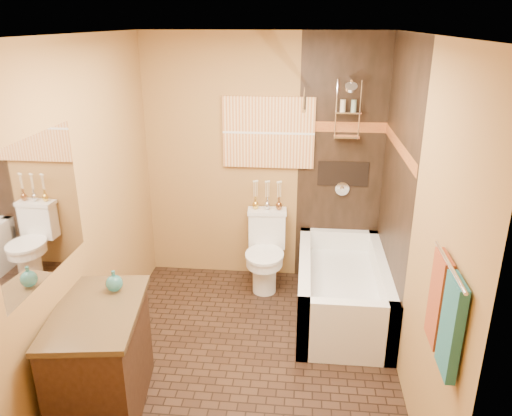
# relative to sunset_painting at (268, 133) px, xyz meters

# --- Properties ---
(floor) EXTENTS (3.00, 3.00, 0.00)m
(floor) POSITION_rel_sunset_painting_xyz_m (-0.05, -1.48, -1.55)
(floor) COLOR black
(floor) RESTS_ON ground
(wall_left) EXTENTS (0.02, 3.00, 2.50)m
(wall_left) POSITION_rel_sunset_painting_xyz_m (-1.25, -1.48, -0.30)
(wall_left) COLOR olive
(wall_left) RESTS_ON floor
(wall_right) EXTENTS (0.02, 3.00, 2.50)m
(wall_right) POSITION_rel_sunset_painting_xyz_m (1.15, -1.48, -0.30)
(wall_right) COLOR olive
(wall_right) RESTS_ON floor
(wall_back) EXTENTS (2.40, 0.02, 2.50)m
(wall_back) POSITION_rel_sunset_painting_xyz_m (-0.05, 0.02, -0.30)
(wall_back) COLOR olive
(wall_back) RESTS_ON floor
(wall_front) EXTENTS (2.40, 0.02, 2.50)m
(wall_front) POSITION_rel_sunset_painting_xyz_m (-0.05, -2.98, -0.30)
(wall_front) COLOR olive
(wall_front) RESTS_ON floor
(ceiling) EXTENTS (3.00, 3.00, 0.00)m
(ceiling) POSITION_rel_sunset_painting_xyz_m (-0.05, -1.48, 0.95)
(ceiling) COLOR silver
(ceiling) RESTS_ON wall_back
(alcove_tile_back) EXTENTS (0.85, 0.01, 2.50)m
(alcove_tile_back) POSITION_rel_sunset_painting_xyz_m (0.72, 0.01, -0.30)
(alcove_tile_back) COLOR black
(alcove_tile_back) RESTS_ON wall_back
(alcove_tile_right) EXTENTS (0.01, 1.50, 2.50)m
(alcove_tile_right) POSITION_rel_sunset_painting_xyz_m (1.14, -0.73, -0.30)
(alcove_tile_right) COLOR black
(alcove_tile_right) RESTS_ON wall_right
(mosaic_band_back) EXTENTS (0.85, 0.01, 0.10)m
(mosaic_band_back) POSITION_rel_sunset_painting_xyz_m (0.72, 0.00, 0.07)
(mosaic_band_back) COLOR maroon
(mosaic_band_back) RESTS_ON alcove_tile_back
(mosaic_band_right) EXTENTS (0.01, 1.50, 0.10)m
(mosaic_band_right) POSITION_rel_sunset_painting_xyz_m (1.13, -0.73, 0.07)
(mosaic_band_right) COLOR maroon
(mosaic_band_right) RESTS_ON alcove_tile_right
(alcove_niche) EXTENTS (0.50, 0.01, 0.25)m
(alcove_niche) POSITION_rel_sunset_painting_xyz_m (0.75, 0.01, -0.40)
(alcove_niche) COLOR black
(alcove_niche) RESTS_ON alcove_tile_back
(shower_fixtures) EXTENTS (0.24, 0.33, 1.16)m
(shower_fixtures) POSITION_rel_sunset_painting_xyz_m (0.75, -0.10, 0.12)
(shower_fixtures) COLOR silver
(shower_fixtures) RESTS_ON floor
(curtain_rod) EXTENTS (0.03, 1.55, 0.03)m
(curtain_rod) POSITION_rel_sunset_painting_xyz_m (0.35, -0.73, 0.47)
(curtain_rod) COLOR silver
(curtain_rod) RESTS_ON wall_back
(towel_bar) EXTENTS (0.02, 0.55, 0.02)m
(towel_bar) POSITION_rel_sunset_painting_xyz_m (1.10, -2.53, -0.10)
(towel_bar) COLOR silver
(towel_bar) RESTS_ON wall_right
(towel_teal) EXTENTS (0.05, 0.22, 0.52)m
(towel_teal) POSITION_rel_sunset_painting_xyz_m (1.11, -2.66, -0.37)
(towel_teal) COLOR #1B535A
(towel_teal) RESTS_ON towel_bar
(towel_rust) EXTENTS (0.05, 0.22, 0.52)m
(towel_rust) POSITION_rel_sunset_painting_xyz_m (1.11, -2.40, -0.37)
(towel_rust) COLOR maroon
(towel_rust) RESTS_ON towel_bar
(sunset_painting) EXTENTS (0.90, 0.04, 0.70)m
(sunset_painting) POSITION_rel_sunset_painting_xyz_m (0.00, 0.00, 0.00)
(sunset_painting) COLOR #C7682E
(sunset_painting) RESTS_ON wall_back
(vanity_mirror) EXTENTS (0.01, 1.00, 0.90)m
(vanity_mirror) POSITION_rel_sunset_painting_xyz_m (-1.24, -2.11, -0.05)
(vanity_mirror) COLOR white
(vanity_mirror) RESTS_ON wall_left
(bathtub) EXTENTS (0.80, 1.50, 0.55)m
(bathtub) POSITION_rel_sunset_painting_xyz_m (0.75, -0.73, -1.33)
(bathtub) COLOR white
(bathtub) RESTS_ON floor
(toilet) EXTENTS (0.40, 0.59, 0.78)m
(toilet) POSITION_rel_sunset_painting_xyz_m (-0.00, -0.26, -1.16)
(toilet) COLOR white
(toilet) RESTS_ON floor
(vanity) EXTENTS (0.68, 0.98, 0.81)m
(vanity) POSITION_rel_sunset_painting_xyz_m (-0.98, -2.11, -1.14)
(vanity) COLOR black
(vanity) RESTS_ON floor
(teal_bottle) EXTENTS (0.16, 0.16, 0.19)m
(teal_bottle) POSITION_rel_sunset_painting_xyz_m (-0.93, -1.87, -0.67)
(teal_bottle) COLOR #267271
(teal_bottle) RESTS_ON vanity
(bud_vases) EXTENTS (0.30, 0.06, 0.30)m
(bud_vases) POSITION_rel_sunset_painting_xyz_m (0.00, -0.09, -0.61)
(bud_vases) COLOR gold
(bud_vases) RESTS_ON toilet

